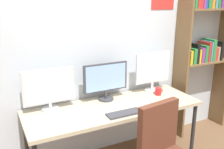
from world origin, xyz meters
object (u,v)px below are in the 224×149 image
at_px(monitor_center, 106,80).
at_px(coffee_mug, 158,91).
at_px(bookshelf, 203,42).
at_px(monitor_left, 49,88).
at_px(keyboard_main, 124,113).
at_px(desk, 114,111).
at_px(monitor_right, 153,70).
at_px(computer_mouse, 170,101).

height_order(monitor_center, coffee_mug, monitor_center).
bearing_deg(bookshelf, monitor_left, -179.52).
bearing_deg(keyboard_main, desk, 90.00).
relative_size(desk, keyboard_main, 5.23).
distance_m(monitor_right, keyboard_main, 0.83).
bearing_deg(keyboard_main, monitor_right, 34.21).
bearing_deg(monitor_left, computer_mouse, -17.68).
height_order(monitor_right, keyboard_main, monitor_right).
height_order(monitor_center, computer_mouse, monitor_center).
xyz_separation_m(monitor_center, coffee_mug, (0.64, -0.15, -0.20)).
xyz_separation_m(monitor_right, coffee_mug, (-0.01, -0.15, -0.23)).
height_order(monitor_center, monitor_right, monitor_right).
distance_m(monitor_left, monitor_center, 0.65).
distance_m(monitor_left, monitor_right, 1.30).
relative_size(bookshelf, computer_mouse, 21.36).
bearing_deg(monitor_center, monitor_left, 180.00).
relative_size(monitor_center, computer_mouse, 5.59).
distance_m(desk, keyboard_main, 0.24).
relative_size(monitor_right, keyboard_main, 1.35).
distance_m(bookshelf, monitor_right, 0.88).
height_order(monitor_left, computer_mouse, monitor_left).
relative_size(monitor_left, monitor_center, 1.01).
height_order(monitor_left, keyboard_main, monitor_left).
relative_size(desk, coffee_mug, 18.31).
relative_size(monitor_left, monitor_right, 1.08).
height_order(desk, bookshelf, bookshelf).
bearing_deg(monitor_right, bookshelf, 1.23).
xyz_separation_m(monitor_left, computer_mouse, (1.27, -0.41, -0.23)).
bearing_deg(computer_mouse, monitor_right, 85.75).
bearing_deg(monitor_center, desk, -90.00).
relative_size(monitor_right, coffee_mug, 4.71).
relative_size(bookshelf, coffee_mug, 19.34).
distance_m(keyboard_main, coffee_mug, 0.71).
distance_m(desk, bookshelf, 1.62).
bearing_deg(computer_mouse, monitor_center, 146.87).
bearing_deg(monitor_left, keyboard_main, -34.21).
relative_size(keyboard_main, computer_mouse, 3.86).
xyz_separation_m(desk, keyboard_main, (0.00, -0.23, 0.06)).
relative_size(desk, monitor_center, 3.62).
relative_size(computer_mouse, coffee_mug, 0.91).
relative_size(monitor_left, keyboard_main, 1.46).
height_order(monitor_right, coffee_mug, monitor_right).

